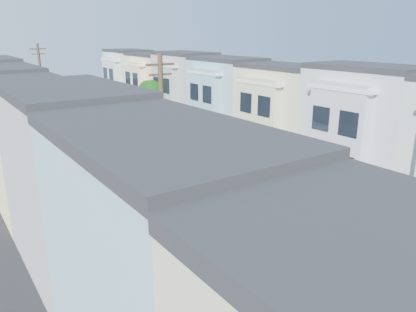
# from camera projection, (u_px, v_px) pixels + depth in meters

# --- Properties ---
(ground) EXTENTS (160.00, 160.00, 0.00)m
(ground) POSITION_uv_depth(u_px,v_px,m) (270.00, 220.00, 25.20)
(ground) COLOR black
(ground) RESTS_ON ground
(road_slab) EXTENTS (12.00, 70.00, 0.02)m
(road_slab) POSITION_uv_depth(u_px,v_px,m) (157.00, 160.00, 36.99)
(road_slab) COLOR black
(road_slab) RESTS_ON ground
(curb_left) EXTENTS (0.30, 70.00, 0.15)m
(curb_left) POSITION_uv_depth(u_px,v_px,m) (92.00, 172.00, 33.67)
(curb_left) COLOR gray
(curb_left) RESTS_ON ground
(curb_right) EXTENTS (0.30, 70.00, 0.15)m
(curb_right) POSITION_uv_depth(u_px,v_px,m) (211.00, 149.00, 40.27)
(curb_right) COLOR gray
(curb_right) RESTS_ON ground
(sidewalk_left) EXTENTS (2.60, 70.00, 0.15)m
(sidewalk_left) POSITION_uv_depth(u_px,v_px,m) (77.00, 175.00, 32.96)
(sidewalk_left) COLOR gray
(sidewalk_left) RESTS_ON ground
(sidewalk_right) EXTENTS (2.60, 70.00, 0.15)m
(sidewalk_right) POSITION_uv_depth(u_px,v_px,m) (222.00, 147.00, 40.98)
(sidewalk_right) COLOR gray
(sidewalk_right) RESTS_ON ground
(centerline) EXTENTS (0.12, 70.00, 0.01)m
(centerline) POSITION_uv_depth(u_px,v_px,m) (157.00, 160.00, 36.99)
(centerline) COLOR gold
(centerline) RESTS_ON ground
(townhouse_row_left) EXTENTS (5.00, 70.00, 8.50)m
(townhouse_row_left) POSITION_uv_depth(u_px,v_px,m) (27.00, 185.00, 30.91)
(townhouse_row_left) COLOR beige
(townhouse_row_left) RESTS_ON ground
(townhouse_row_right) EXTENTS (5.00, 70.00, 8.50)m
(townhouse_row_right) POSITION_uv_depth(u_px,v_px,m) (250.00, 142.00, 43.07)
(townhouse_row_right) COLOR beige
(townhouse_row_right) RESTS_ON ground
(tree_b) EXTENTS (4.65, 4.65, 7.28)m
(tree_b) POSITION_uv_depth(u_px,v_px,m) (212.00, 176.00, 18.27)
(tree_b) COLOR black
(tree_b) RESTS_ON ground
(tree_c) EXTENTS (4.70, 4.70, 6.97)m
(tree_c) POSITION_uv_depth(u_px,v_px,m) (138.00, 146.00, 24.46)
(tree_c) COLOR black
(tree_c) RESTS_ON ground
(tree_d) EXTENTS (4.51, 4.51, 7.38)m
(tree_d) POSITION_uv_depth(u_px,v_px,m) (74.00, 108.00, 34.12)
(tree_d) COLOR black
(tree_d) RESTS_ON ground
(tree_e) EXTENTS (4.70, 4.70, 7.47)m
(tree_e) POSITION_uv_depth(u_px,v_px,m) (35.00, 89.00, 45.29)
(tree_e) COLOR black
(tree_e) RESTS_ON ground
(tree_far_r) EXTENTS (3.10, 3.10, 5.54)m
(tree_far_r) POSITION_uv_depth(u_px,v_px,m) (151.00, 93.00, 50.81)
(tree_far_r) COLOR black
(tree_far_r) RESTS_ON ground
(utility_pole_near) EXTENTS (1.60, 0.26, 10.00)m
(utility_pole_near) POSITION_uv_depth(u_px,v_px,m) (163.00, 149.00, 21.84)
(utility_pole_near) COLOR #42301E
(utility_pole_near) RESTS_ON ground
(utility_pole_far) EXTENTS (1.60, 0.26, 10.00)m
(utility_pole_far) POSITION_uv_depth(u_px,v_px,m) (43.00, 93.00, 42.28)
(utility_pole_far) COLOR #42301E
(utility_pole_far) RESTS_ON ground
(fedex_truck) EXTENTS (2.15, 5.58, 2.68)m
(fedex_truck) POSITION_uv_depth(u_px,v_px,m) (202.00, 155.00, 33.34)
(fedex_truck) COLOR silver
(fedex_truck) RESTS_ON ground
(lead_sedan) EXTENTS (2.05, 4.70, 1.49)m
(lead_sedan) POSITION_uv_depth(u_px,v_px,m) (151.00, 138.00, 41.95)
(lead_sedan) COLOR black
(lead_sedan) RESTS_ON ground
(parked_left_b) EXTENTS (2.35, 4.99, 1.46)m
(parked_left_b) POSITION_uv_depth(u_px,v_px,m) (293.00, 289.00, 17.14)
(parked_left_b) COLOR black
(parked_left_b) RESTS_ON ground
(parked_left_c) EXTENTS (1.58, 3.97, 1.30)m
(parked_left_c) POSITION_uv_depth(u_px,v_px,m) (216.00, 238.00, 21.56)
(parked_left_c) COLOR gray
(parked_left_c) RESTS_ON ground
(parked_left_d) EXTENTS (1.64, 4.32, 1.43)m
(parked_left_d) POSITION_uv_depth(u_px,v_px,m) (111.00, 167.00, 32.99)
(parked_left_d) COLOR #3D140A
(parked_left_d) RESTS_ON ground
(parked_right_b) EXTENTS (2.14, 4.70, 1.48)m
(parked_right_b) POSITION_uv_depth(u_px,v_px,m) (375.00, 212.00, 24.58)
(parked_right_b) COLOR silver
(parked_right_b) RESTS_ON ground
(parked_right_c) EXTENTS (2.48, 5.24, 1.53)m
(parked_right_c) POSITION_uv_depth(u_px,v_px,m) (190.00, 140.00, 41.07)
(parked_right_c) COLOR black
(parked_right_c) RESTS_ON ground
(parked_right_d) EXTENTS (1.66, 3.91, 1.27)m
(parked_right_d) POSITION_uv_depth(u_px,v_px,m) (138.00, 121.00, 50.69)
(parked_right_d) COLOR black
(parked_right_d) RESTS_ON ground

